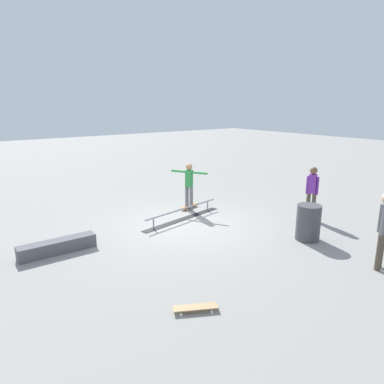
% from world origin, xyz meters
% --- Properties ---
extents(ground_plane, '(60.00, 60.00, 0.00)m').
position_xyz_m(ground_plane, '(0.00, 0.00, 0.00)').
color(ground_plane, gray).
extents(grind_rail, '(3.21, 0.84, 0.37)m').
position_xyz_m(grind_rail, '(-0.18, -0.50, 0.16)').
color(grind_rail, black).
rests_on(grind_rail, ground_plane).
extents(skate_ledge, '(1.85, 0.37, 0.33)m').
position_xyz_m(skate_ledge, '(3.76, -0.24, 0.16)').
color(skate_ledge, '#595960').
rests_on(skate_ledge, ground_plane).
extents(skater_main, '(0.72, 1.18, 1.63)m').
position_xyz_m(skater_main, '(-0.93, -1.18, 0.95)').
color(skater_main, slate).
rests_on(skater_main, ground_plane).
extents(skateboard_main, '(0.82, 0.43, 0.09)m').
position_xyz_m(skateboard_main, '(-1.05, -1.34, 0.07)').
color(skateboard_main, orange).
rests_on(skateboard_main, ground_plane).
extents(bystander_grey_shirt, '(0.40, 0.26, 1.74)m').
position_xyz_m(bystander_grey_shirt, '(-1.74, 4.87, 0.98)').
color(bystander_grey_shirt, brown).
rests_on(bystander_grey_shirt, ground_plane).
extents(bystander_purple_shirt, '(0.27, 0.37, 1.68)m').
position_xyz_m(bystander_purple_shirt, '(-3.46, 1.87, 0.95)').
color(bystander_purple_shirt, brown).
rests_on(bystander_purple_shirt, ground_plane).
extents(loose_skateboard_natural, '(0.80, 0.55, 0.09)m').
position_xyz_m(loose_skateboard_natural, '(2.53, 3.77, 0.07)').
color(loose_skateboard_natural, tan).
rests_on(loose_skateboard_natural, ground_plane).
extents(trash_bin, '(0.64, 0.64, 0.97)m').
position_xyz_m(trash_bin, '(-1.93, 2.88, 0.48)').
color(trash_bin, '#47474C').
rests_on(trash_bin, ground_plane).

